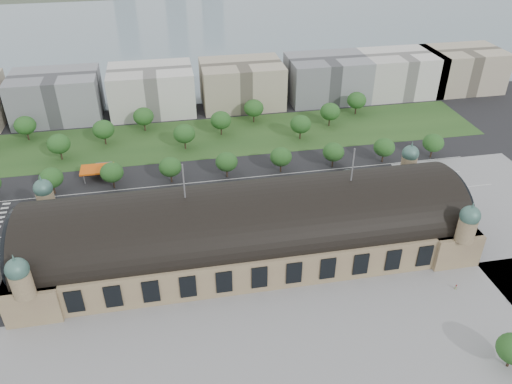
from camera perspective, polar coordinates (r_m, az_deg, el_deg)
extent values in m
plane|color=black|center=(175.39, -0.90, -6.95)|extent=(900.00, 900.00, 0.00)
cube|color=#96825D|center=(171.65, -0.91, -5.40)|extent=(150.00, 40.00, 12.00)
cube|color=#96825D|center=(175.80, -23.15, -7.49)|extent=(16.00, 43.00, 12.00)
cube|color=#96825D|center=(192.36, 19.17, -2.81)|extent=(16.00, 43.00, 12.00)
cylinder|color=black|center=(168.04, -0.93, -3.79)|extent=(144.00, 37.60, 37.60)
cylinder|color=black|center=(172.77, -25.65, -5.57)|extent=(1.20, 32.00, 32.00)
cylinder|color=black|center=(191.03, 21.17, -0.62)|extent=(1.20, 32.00, 32.00)
cylinder|color=#96825D|center=(186.95, -22.81, -1.04)|extent=(6.00, 6.00, 8.00)
sphere|color=#40675D|center=(184.21, -23.17, 0.39)|extent=(6.40, 6.40, 6.40)
cone|color=#40675D|center=(182.29, -23.43, 1.45)|extent=(1.00, 1.00, 2.50)
cylinder|color=#96825D|center=(202.60, 17.00, 2.85)|extent=(6.00, 6.00, 8.00)
sphere|color=#40675D|center=(200.08, 17.24, 4.22)|extent=(6.40, 6.40, 6.40)
cone|color=#40675D|center=(198.31, 17.43, 5.24)|extent=(1.00, 1.00, 2.50)
cylinder|color=#96825D|center=(154.03, -25.16, -9.54)|extent=(6.00, 6.00, 8.00)
sphere|color=#40675D|center=(150.69, -25.65, -7.97)|extent=(6.40, 6.40, 6.40)
cone|color=#40675D|center=(148.34, -26.01, -6.78)|extent=(1.00, 1.00, 2.50)
cylinder|color=#96825D|center=(172.70, 22.90, -4.00)|extent=(6.00, 6.00, 8.00)
sphere|color=#40675D|center=(169.72, 23.29, -2.50)|extent=(6.40, 6.40, 6.40)
cone|color=#40675D|center=(167.64, 23.58, -1.38)|extent=(1.00, 1.00, 2.50)
cylinder|color=#59595B|center=(155.67, -8.26, 1.23)|extent=(0.50, 0.50, 12.00)
cylinder|color=#59595B|center=(166.01, 11.01, 3.07)|extent=(0.50, 0.50, 12.00)
cube|color=gray|center=(146.61, 6.30, -17.22)|extent=(190.00, 48.00, 0.12)
cube|color=black|center=(204.58, -8.29, -0.90)|extent=(260.00, 26.00, 0.10)
cube|color=#24471C|center=(252.60, -7.99, 5.97)|extent=(300.00, 45.00, 0.10)
cube|color=#D9540C|center=(225.11, -17.70, 2.52)|extent=(14.00, 9.00, 0.70)
cube|color=#59595B|center=(231.53, -16.98, 2.63)|extent=(7.00, 5.00, 3.20)
cylinder|color=#59595B|center=(229.92, -18.89, 2.22)|extent=(0.50, 0.50, 4.40)
cylinder|color=#59595B|center=(228.37, -16.18, 2.51)|extent=(0.50, 0.50, 4.40)
cylinder|color=#59595B|center=(224.40, -19.04, 1.41)|extent=(0.50, 0.50, 4.40)
cylinder|color=#59595B|center=(222.82, -16.26, 1.71)|extent=(0.50, 0.50, 4.40)
cube|color=slate|center=(446.33, -7.93, 17.72)|extent=(700.00, 320.00, 0.08)
cube|color=gray|center=(290.22, -21.83, 10.11)|extent=(45.00, 32.00, 24.00)
cube|color=silver|center=(284.61, -11.82, 11.34)|extent=(45.00, 32.00, 24.00)
cube|color=tan|center=(287.71, -1.64, 12.24)|extent=(45.00, 32.00, 24.00)
cube|color=gray|center=(299.26, 8.09, 12.75)|extent=(45.00, 32.00, 24.00)
cube|color=silver|center=(316.11, 16.07, 12.90)|extent=(45.00, 32.00, 24.00)
cube|color=tan|center=(335.48, 22.39, 12.85)|extent=(45.00, 32.00, 24.00)
cylinder|color=#2D2116|center=(221.74, -22.09, 0.33)|extent=(0.70, 0.70, 4.32)
ellipsoid|color=#21491A|center=(219.19, -22.37, 1.50)|extent=(9.60, 9.60, 8.16)
cylinder|color=#2D2116|center=(217.67, -15.95, 0.97)|extent=(0.70, 0.70, 4.32)
ellipsoid|color=#21491A|center=(215.07, -16.16, 2.17)|extent=(9.60, 9.60, 8.16)
cylinder|color=#2D2116|center=(216.20, -9.65, 1.62)|extent=(0.70, 0.70, 4.32)
ellipsoid|color=#21491A|center=(213.59, -9.78, 2.84)|extent=(9.60, 9.60, 8.16)
cylinder|color=#2D2116|center=(217.39, -3.34, 2.25)|extent=(0.70, 0.70, 4.32)
ellipsoid|color=#21491A|center=(214.79, -3.39, 3.47)|extent=(9.60, 9.60, 8.16)
cylinder|color=#2D2116|center=(221.20, 2.83, 2.84)|extent=(0.70, 0.70, 4.32)
ellipsoid|color=#21491A|center=(218.64, 2.87, 4.04)|extent=(9.60, 9.60, 8.16)
cylinder|color=#2D2116|center=(227.48, 8.73, 3.37)|extent=(0.70, 0.70, 4.32)
ellipsoid|color=#21491A|center=(225.00, 8.84, 4.54)|extent=(9.60, 9.60, 8.16)
cylinder|color=#2D2116|center=(236.05, 14.27, 3.83)|extent=(0.70, 0.70, 4.32)
ellipsoid|color=#21491A|center=(233.66, 14.44, 4.97)|extent=(9.60, 9.60, 8.16)
cylinder|color=#2D2116|center=(246.67, 19.38, 4.23)|extent=(0.70, 0.70, 4.32)
ellipsoid|color=#21491A|center=(244.38, 19.60, 5.32)|extent=(9.60, 9.60, 8.16)
cylinder|color=#2D2116|center=(273.08, -24.62, 5.86)|extent=(0.70, 0.70, 4.68)
ellipsoid|color=#21491A|center=(270.84, -24.89, 6.94)|extent=(10.40, 10.40, 8.84)
cylinder|color=#2D2116|center=(247.64, -21.36, 3.97)|extent=(0.70, 0.70, 4.68)
ellipsoid|color=#21491A|center=(245.18, -21.63, 5.14)|extent=(10.40, 10.40, 8.84)
cylinder|color=#2D2116|center=(255.19, -16.85, 5.71)|extent=(0.70, 0.70, 4.68)
ellipsoid|color=#21491A|center=(252.80, -17.05, 6.86)|extent=(10.40, 10.40, 8.84)
cylinder|color=#2D2116|center=(264.43, -12.59, 7.30)|extent=(0.70, 0.70, 4.68)
ellipsoid|color=#21491A|center=(262.13, -12.74, 8.43)|extent=(10.40, 10.40, 8.84)
cylinder|color=#2D2116|center=(242.58, -8.10, 5.41)|extent=(0.70, 0.70, 4.68)
ellipsoid|color=#21491A|center=(240.07, -8.20, 6.63)|extent=(10.40, 10.40, 8.84)
cylinder|color=#2D2116|center=(254.57, -3.99, 7.02)|extent=(0.70, 0.70, 4.68)
ellipsoid|color=#21491A|center=(252.18, -4.04, 8.19)|extent=(10.40, 10.40, 8.84)
cylinder|color=#2D2116|center=(267.91, -0.26, 8.45)|extent=(0.70, 0.70, 4.68)
ellipsoid|color=#21491A|center=(265.64, -0.26, 9.57)|extent=(10.40, 10.40, 8.84)
cylinder|color=#2D2116|center=(250.73, 5.06, 6.55)|extent=(0.70, 0.70, 4.68)
ellipsoid|color=#21491A|center=(248.30, 5.13, 7.74)|extent=(10.40, 10.40, 8.84)
cylinder|color=#2D2116|center=(266.44, 8.37, 7.95)|extent=(0.70, 0.70, 4.68)
ellipsoid|color=#21491A|center=(264.16, 8.46, 9.08)|extent=(10.40, 10.40, 8.84)
cylinder|color=#2D2116|center=(283.07, 11.31, 9.17)|extent=(0.70, 0.70, 4.68)
ellipsoid|color=#21491A|center=(280.92, 11.43, 10.24)|extent=(10.40, 10.40, 8.84)
cylinder|color=#2D2116|center=(155.63, 26.94, -16.86)|extent=(0.70, 0.70, 3.96)
imported|color=black|center=(202.84, -22.38, -3.42)|extent=(4.65, 2.27, 1.27)
imported|color=maroon|center=(207.57, -6.30, 0.05)|extent=(5.34, 2.38, 1.52)
imported|color=#181743|center=(206.22, -1.47, 0.02)|extent=(4.71, 2.29, 1.55)
imported|color=slate|center=(224.69, 10.43, 2.37)|extent=(4.20, 1.68, 1.36)
imported|color=silver|center=(231.17, 20.32, 1.67)|extent=(5.48, 2.90, 1.47)
imported|color=black|center=(195.99, -22.81, -4.88)|extent=(4.08, 3.22, 1.30)
imported|color=maroon|center=(194.06, -17.27, -4.02)|extent=(5.12, 3.83, 1.29)
imported|color=#1B214C|center=(195.97, -20.82, -4.34)|extent=(5.99, 4.48, 1.61)
imported|color=#5B5D63|center=(193.65, -12.20, -3.19)|extent=(5.11, 4.08, 1.63)
imported|color=silver|center=(193.60, -11.96, -3.17)|extent=(5.24, 3.67, 1.64)
imported|color=gray|center=(190.15, -9.42, -3.65)|extent=(5.04, 4.65, 1.31)
imported|color=black|center=(190.29, -7.37, -3.40)|extent=(5.36, 3.81, 1.44)
imported|color=#BA3A1D|center=(197.93, -6.74, -1.47)|extent=(11.71, 3.30, 3.23)
imported|color=#BFB4AF|center=(199.89, -2.89, -0.94)|extent=(10.52, 2.74, 2.91)
imported|color=silver|center=(203.91, 5.55, -0.29)|extent=(11.15, 2.76, 3.09)
imported|color=gray|center=(173.19, 21.88, -10.05)|extent=(0.99, 0.72, 1.81)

